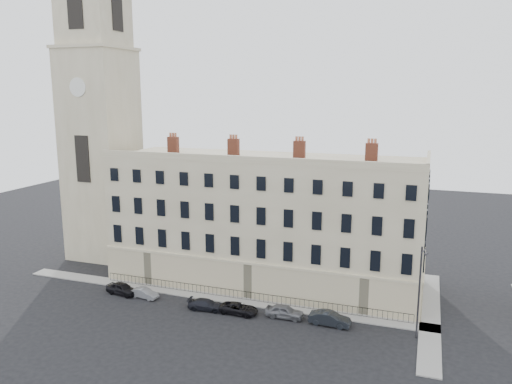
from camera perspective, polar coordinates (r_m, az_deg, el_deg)
ground at (r=49.45m, az=3.39°, el=-15.55°), size 160.00×160.00×0.00m
terrace at (r=59.21m, az=1.10°, el=-3.21°), size 36.22×12.22×17.00m
church_tower at (r=70.44m, az=-17.41°, el=7.79°), size 8.00×8.13×44.00m
pavement_terrace at (r=56.83m, az=-5.12°, el=-11.81°), size 48.00×2.00×0.12m
pavement_east_return at (r=55.20m, az=19.26°, el=-13.15°), size 2.00×24.00×0.12m
railings at (r=55.57m, az=-1.12°, el=-11.77°), size 35.00×0.04×0.96m
car_a at (r=59.09m, az=-15.03°, el=-10.61°), size 4.10×2.12×1.33m
car_b at (r=57.59m, az=-12.63°, el=-11.22°), size 3.36×1.54×1.07m
car_c at (r=53.64m, az=-5.70°, el=-12.69°), size 4.03×1.98×1.13m
car_d at (r=52.57m, az=-1.98°, el=-13.17°), size 4.00×1.91×1.10m
car_e at (r=51.70m, az=3.29°, el=-13.48°), size 3.93×1.63×1.33m
car_f at (r=50.66m, az=8.43°, el=-14.12°), size 4.11×1.57×1.34m
streetlamp at (r=48.25m, az=18.20°, el=-10.47°), size 0.60×1.88×8.81m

